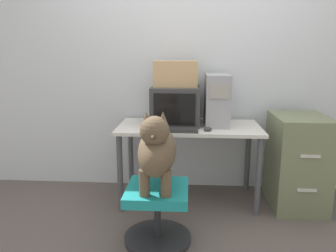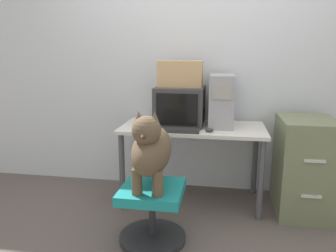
# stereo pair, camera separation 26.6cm
# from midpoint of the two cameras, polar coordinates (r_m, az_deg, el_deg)

# --- Properties ---
(ground_plane) EXTENTS (12.00, 12.00, 0.00)m
(ground_plane) POSITION_cam_midpoint_polar(r_m,az_deg,el_deg) (2.91, 0.82, -15.33)
(ground_plane) COLOR #564C47
(wall_back) EXTENTS (8.00, 0.05, 2.60)m
(wall_back) POSITION_cam_midpoint_polar(r_m,az_deg,el_deg) (3.26, 1.54, 11.52)
(wall_back) COLOR silver
(wall_back) RESTS_ON ground_plane
(desk) EXTENTS (1.28, 0.63, 0.72)m
(desk) POSITION_cam_midpoint_polar(r_m,az_deg,el_deg) (2.98, 1.17, -1.76)
(desk) COLOR silver
(desk) RESTS_ON ground_plane
(crt_monitor) EXTENTS (0.44, 0.44, 0.34)m
(crt_monitor) POSITION_cam_midpoint_polar(r_m,az_deg,el_deg) (3.01, -1.15, 3.62)
(crt_monitor) COLOR #383838
(crt_monitor) RESTS_ON desk
(pc_tower) EXTENTS (0.21, 0.43, 0.46)m
(pc_tower) POSITION_cam_midpoint_polar(r_m,az_deg,el_deg) (2.99, 6.04, 4.58)
(pc_tower) COLOR #99999E
(pc_tower) RESTS_ON desk
(keyboard) EXTENTS (0.46, 0.15, 0.03)m
(keyboard) POSITION_cam_midpoint_polar(r_m,az_deg,el_deg) (2.75, -2.24, -0.65)
(keyboard) COLOR #2D2D2D
(keyboard) RESTS_ON desk
(computer_mouse) EXTENTS (0.07, 0.05, 0.04)m
(computer_mouse) POSITION_cam_midpoint_polar(r_m,az_deg,el_deg) (2.75, 4.27, -0.57)
(computer_mouse) COLOR #333333
(computer_mouse) RESTS_ON desk
(office_chair) EXTENTS (0.50, 0.50, 0.42)m
(office_chair) POSITION_cam_midpoint_polar(r_m,az_deg,el_deg) (2.47, -4.96, -14.71)
(office_chair) COLOR #262628
(office_chair) RESTS_ON ground_plane
(dog) EXTENTS (0.26, 0.59, 0.58)m
(dog) POSITION_cam_midpoint_polar(r_m,az_deg,el_deg) (2.28, -5.24, -4.07)
(dog) COLOR brown
(dog) RESTS_ON office_chair
(filing_cabinet) EXTENTS (0.45, 0.59, 0.83)m
(filing_cabinet) POSITION_cam_midpoint_polar(r_m,az_deg,el_deg) (3.10, 19.34, -5.91)
(filing_cabinet) COLOR #6B7251
(filing_cabinet) RESTS_ON ground_plane
(cardboard_box) EXTENTS (0.39, 0.21, 0.23)m
(cardboard_box) POSITION_cam_midpoint_polar(r_m,az_deg,el_deg) (2.98, -1.17, 9.09)
(cardboard_box) COLOR tan
(cardboard_box) RESTS_ON crt_monitor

